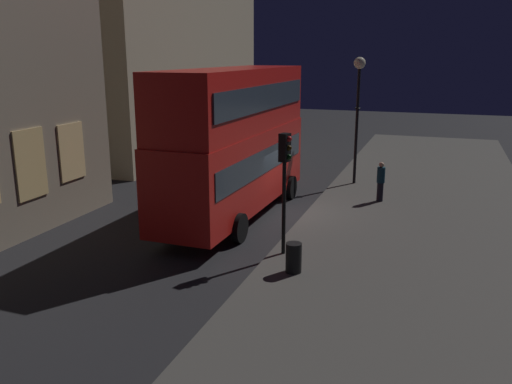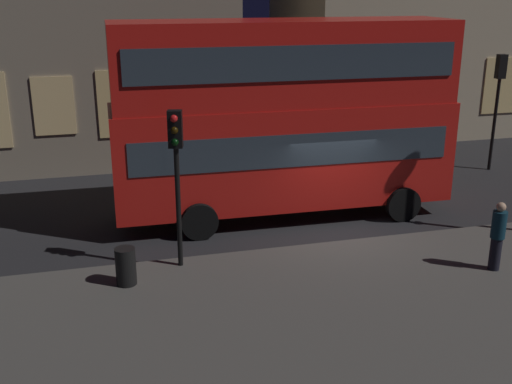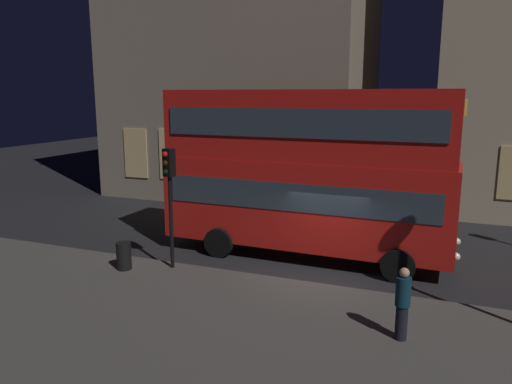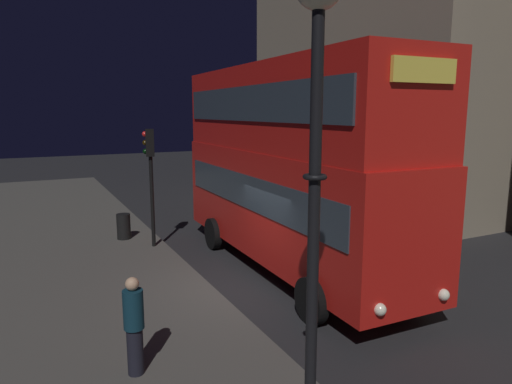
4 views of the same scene
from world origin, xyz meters
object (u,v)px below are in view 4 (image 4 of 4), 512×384
double_decker_bus (289,159)px  street_lamp (317,101)px  traffic_light_near_kerb (150,163)px  pedestrian (134,325)px  litter_bin (124,226)px

double_decker_bus → street_lamp: 7.60m
traffic_light_near_kerb → pedestrian: (7.17, -2.12, -1.85)m
traffic_light_near_kerb → pedestrian: size_ratio=2.25×
litter_bin → street_lamp: bearing=0.5°
double_decker_bus → litter_bin: bearing=-141.3°
street_lamp → litter_bin: (-11.36, -0.10, -3.99)m
traffic_light_near_kerb → pedestrian: 7.70m
traffic_light_near_kerb → street_lamp: (10.04, -0.58, 1.70)m
double_decker_bus → pedestrian: 6.66m
traffic_light_near_kerb → litter_bin: (-1.32, -0.68, -2.29)m
traffic_light_near_kerb → street_lamp: bearing=11.3°
traffic_light_near_kerb → pedestrian: bearing=-1.8°
street_lamp → traffic_light_near_kerb: bearing=176.7°
double_decker_bus → traffic_light_near_kerb: double_decker_bus is taller
traffic_light_near_kerb → pedestrian: traffic_light_near_kerb is taller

